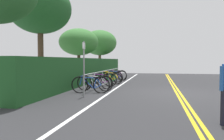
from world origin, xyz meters
TOP-DOWN VIEW (x-y plane):
  - ground_plane at (0.00, 0.00)m, footprint 29.41×11.14m
  - centre_line_yellow_inner at (0.00, -0.08)m, footprint 26.47×0.10m
  - centre_line_yellow_outer at (0.00, 0.08)m, footprint 26.47×0.10m
  - bike_lane_stripe_white at (0.00, 3.01)m, footprint 26.47×0.12m
  - bike_rack at (2.83, 3.97)m, footprint 8.22×0.05m
  - bicycle_0 at (-0.69, 3.83)m, footprint 0.46×1.74m
  - bicycle_1 at (0.10, 3.86)m, footprint 0.46×1.83m
  - bicycle_2 at (0.98, 3.92)m, footprint 0.65×1.58m
  - bicycle_3 at (1.90, 4.03)m, footprint 0.49×1.80m
  - bicycle_4 at (2.86, 3.82)m, footprint 0.52×1.64m
  - bicycle_5 at (3.75, 3.84)m, footprint 0.60×1.66m
  - bicycle_6 at (4.62, 4.01)m, footprint 0.60×1.65m
  - bicycle_7 at (5.47, 3.92)m, footprint 0.46×1.79m
  - bicycle_8 at (6.38, 4.01)m, footprint 0.58×1.73m
  - sign_post_near at (-1.73, 3.77)m, footprint 0.36×0.07m
  - hedge_backdrop at (4.33, 5.60)m, footprint 17.17×1.14m
  - tree_mid at (1.32, 7.39)m, footprint 3.49×3.49m
  - tree_far_right at (5.95, 6.83)m, footprint 2.99×2.99m
  - tree_extra at (10.95, 6.51)m, footprint 3.31×3.31m

SIDE VIEW (x-z plane):
  - ground_plane at x=0.00m, z-range -0.05..0.00m
  - centre_line_yellow_inner at x=0.00m, z-range 0.00..0.00m
  - centre_line_yellow_outer at x=0.00m, z-range 0.00..0.00m
  - bike_lane_stripe_white at x=0.00m, z-range 0.00..0.00m
  - bicycle_2 at x=0.98m, z-range -0.02..0.68m
  - bicycle_6 at x=4.62m, z-range -0.02..0.70m
  - bicycle_4 at x=2.86m, z-range -0.02..0.70m
  - bicycle_7 at x=5.47m, z-range -0.02..0.72m
  - bicycle_8 at x=6.38m, z-range -0.02..0.73m
  - bicycle_5 at x=3.75m, z-range -0.02..0.74m
  - bicycle_3 at x=1.90m, z-range -0.02..0.75m
  - bicycle_1 at x=0.10m, z-range -0.02..0.76m
  - bicycle_0 at x=-0.69m, z-range -0.02..0.77m
  - bike_rack at x=2.83m, z-range 0.22..1.07m
  - hedge_backdrop at x=4.33m, z-range 0.00..1.59m
  - sign_post_near at x=-1.73m, z-range 0.23..2.44m
  - tree_far_right at x=5.95m, z-range 0.90..4.77m
  - tree_extra at x=10.95m, z-range 0.96..5.36m
  - tree_mid at x=1.32m, z-range 1.45..7.17m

